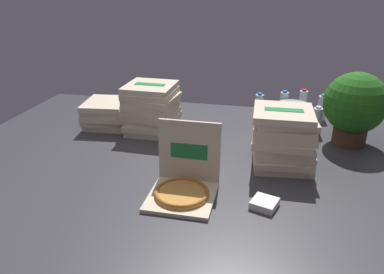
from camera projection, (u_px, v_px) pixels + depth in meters
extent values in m
cube|color=#38383D|center=(185.00, 164.00, 2.35)|extent=(3.20, 2.40, 0.02)
cube|color=beige|center=(182.00, 197.00, 1.96)|extent=(0.35, 0.35, 0.02)
cylinder|color=#C6893D|center=(182.00, 194.00, 1.95)|extent=(0.29, 0.29, 0.02)
torus|color=#A96324|center=(182.00, 192.00, 1.95)|extent=(0.29, 0.29, 0.02)
cube|color=beige|center=(189.00, 151.00, 2.05)|extent=(0.35, 0.04, 0.35)
cube|color=#197A38|center=(189.00, 151.00, 2.04)|extent=(0.21, 0.01, 0.09)
cube|color=beige|center=(112.00, 123.00, 2.94)|extent=(0.37, 0.37, 0.04)
cube|color=beige|center=(109.00, 118.00, 2.92)|extent=(0.39, 0.39, 0.04)
cube|color=#197A38|center=(109.00, 115.00, 2.91)|extent=(0.23, 0.09, 0.00)
cube|color=beige|center=(109.00, 114.00, 2.89)|extent=(0.38, 0.38, 0.04)
cube|color=beige|center=(110.00, 109.00, 2.88)|extent=(0.37, 0.37, 0.04)
cube|color=#197A38|center=(109.00, 106.00, 2.87)|extent=(0.23, 0.07, 0.00)
cube|color=beige|center=(108.00, 104.00, 2.86)|extent=(0.39, 0.39, 0.04)
cube|color=beige|center=(281.00, 161.00, 2.32)|extent=(0.38, 0.38, 0.04)
cube|color=#197A38|center=(282.00, 158.00, 2.31)|extent=(0.23, 0.09, 0.00)
cube|color=beige|center=(282.00, 156.00, 2.30)|extent=(0.38, 0.38, 0.04)
cube|color=#197A38|center=(282.00, 153.00, 2.29)|extent=(0.23, 0.08, 0.00)
cube|color=beige|center=(283.00, 149.00, 2.29)|extent=(0.39, 0.39, 0.04)
cube|color=#197A38|center=(283.00, 146.00, 2.29)|extent=(0.23, 0.09, 0.00)
cube|color=beige|center=(282.00, 143.00, 2.28)|extent=(0.38, 0.38, 0.04)
cube|color=#197A38|center=(283.00, 140.00, 2.27)|extent=(0.23, 0.08, 0.00)
cube|color=beige|center=(282.00, 138.00, 2.25)|extent=(0.35, 0.35, 0.04)
cube|color=beige|center=(285.00, 132.00, 2.24)|extent=(0.37, 0.37, 0.04)
cube|color=#197A38|center=(285.00, 129.00, 2.23)|extent=(0.23, 0.07, 0.00)
cube|color=beige|center=(284.00, 126.00, 2.22)|extent=(0.37, 0.37, 0.04)
cube|color=#197A38|center=(284.00, 122.00, 2.21)|extent=(0.23, 0.08, 0.00)
cube|color=beige|center=(285.00, 119.00, 2.22)|extent=(0.39, 0.39, 0.04)
cube|color=beige|center=(284.00, 113.00, 2.19)|extent=(0.36, 0.36, 0.04)
cube|color=#197A38|center=(284.00, 110.00, 2.18)|extent=(0.23, 0.07, 0.00)
cube|color=beige|center=(153.00, 128.00, 2.82)|extent=(0.35, 0.35, 0.04)
cube|color=#197A38|center=(153.00, 126.00, 2.82)|extent=(0.23, 0.06, 0.00)
cube|color=beige|center=(152.00, 124.00, 2.80)|extent=(0.35, 0.35, 0.04)
cube|color=beige|center=(154.00, 118.00, 2.80)|extent=(0.36, 0.36, 0.04)
cube|color=#197A38|center=(154.00, 116.00, 2.79)|extent=(0.23, 0.07, 0.00)
cube|color=beige|center=(151.00, 114.00, 2.77)|extent=(0.38, 0.38, 0.04)
cube|color=#197A38|center=(151.00, 111.00, 2.76)|extent=(0.23, 0.08, 0.00)
cube|color=beige|center=(151.00, 109.00, 2.76)|extent=(0.38, 0.38, 0.04)
cube|color=beige|center=(151.00, 103.00, 2.74)|extent=(0.36, 0.36, 0.04)
cube|color=beige|center=(152.00, 98.00, 2.72)|extent=(0.39, 0.39, 0.04)
cube|color=#197A38|center=(152.00, 96.00, 2.71)|extent=(0.23, 0.09, 0.00)
cube|color=beige|center=(150.00, 93.00, 2.71)|extent=(0.36, 0.36, 0.04)
cube|color=beige|center=(150.00, 87.00, 2.71)|extent=(0.36, 0.36, 0.04)
cube|color=#197A38|center=(150.00, 84.00, 2.70)|extent=(0.23, 0.07, 0.00)
cylinder|color=#B7BABF|center=(292.00, 114.00, 2.95)|extent=(0.26, 0.26, 0.16)
cylinder|color=white|center=(303.00, 102.00, 3.16)|extent=(0.07, 0.07, 0.20)
cylinder|color=red|center=(304.00, 90.00, 3.11)|extent=(0.04, 0.04, 0.02)
cylinder|color=silver|center=(317.00, 121.00, 2.74)|extent=(0.07, 0.07, 0.20)
cylinder|color=white|center=(319.00, 107.00, 2.70)|extent=(0.04, 0.04, 0.02)
cylinder|color=white|center=(322.00, 108.00, 3.02)|extent=(0.07, 0.07, 0.20)
cylinder|color=#239951|center=(324.00, 95.00, 2.98)|extent=(0.04, 0.04, 0.02)
cylinder|color=white|center=(288.00, 123.00, 2.71)|extent=(0.07, 0.07, 0.20)
cylinder|color=white|center=(290.00, 109.00, 2.67)|extent=(0.04, 0.04, 0.02)
cylinder|color=white|center=(284.00, 104.00, 3.12)|extent=(0.07, 0.07, 0.20)
cylinder|color=blue|center=(285.00, 92.00, 3.07)|extent=(0.04, 0.04, 0.02)
cylinder|color=silver|center=(259.00, 106.00, 3.05)|extent=(0.07, 0.07, 0.20)
cylinder|color=blue|center=(260.00, 94.00, 3.01)|extent=(0.04, 0.04, 0.02)
cylinder|color=silver|center=(307.00, 122.00, 2.72)|extent=(0.07, 0.07, 0.20)
cylinder|color=red|center=(309.00, 109.00, 2.67)|extent=(0.04, 0.04, 0.02)
cylinder|color=#513323|center=(349.00, 135.00, 2.60)|extent=(0.23, 0.23, 0.12)
sphere|color=#226119|center=(355.00, 103.00, 2.51)|extent=(0.42, 0.42, 0.42)
cube|color=white|center=(264.00, 204.00, 1.89)|extent=(0.16, 0.16, 0.04)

